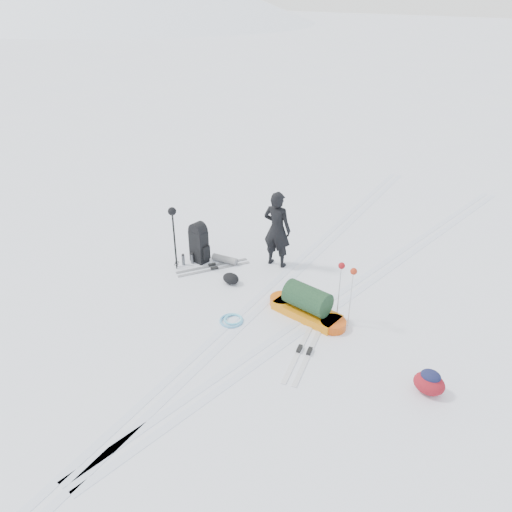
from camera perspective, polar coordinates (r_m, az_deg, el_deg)
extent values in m
plane|color=white|center=(10.17, 0.36, -5.38)|extent=(200.00, 200.00, 0.00)
ellipsoid|color=white|center=(107.33, -13.55, 2.77)|extent=(143.00, 121.00, 93.50)
cube|color=silver|center=(10.23, -0.19, -5.14)|extent=(1.40, 17.97, 0.01)
cube|color=silver|center=(10.11, 0.92, -5.58)|extent=(1.40, 17.97, 0.01)
cube|color=silver|center=(11.15, 11.74, -2.68)|extent=(2.09, 13.88, 0.01)
cube|color=silver|center=(11.07, 12.86, -3.05)|extent=(2.09, 13.88, 0.01)
imported|color=black|center=(11.11, 2.42, 3.06)|extent=(0.70, 0.50, 1.79)
cube|color=orange|center=(9.81, 5.80, -6.40)|extent=(1.38, 0.68, 0.17)
cylinder|color=#C2450B|center=(9.55, 8.80, -7.74)|extent=(0.53, 0.53, 0.17)
cylinder|color=#D75B0C|center=(10.10, 2.97, -5.11)|extent=(0.53, 0.53, 0.17)
cylinder|color=#15301C|center=(9.62, 5.89, -4.80)|extent=(0.93, 0.57, 0.49)
cube|color=black|center=(11.55, -6.54, 1.12)|extent=(0.41, 0.31, 0.77)
cylinder|color=black|center=(11.36, -6.65, 2.94)|extent=(0.40, 0.30, 0.37)
cube|color=black|center=(11.48, -5.75, 0.38)|extent=(0.11, 0.21, 0.33)
cylinder|color=slate|center=(11.57, -3.59, -0.37)|extent=(0.62, 0.26, 0.17)
cylinder|color=black|center=(11.24, -9.25, 1.86)|extent=(0.02, 0.02, 1.38)
cylinder|color=black|center=(11.16, -9.32, 1.64)|extent=(0.02, 0.02, 1.38)
torus|color=black|center=(11.51, -9.03, -0.72)|extent=(0.10, 0.10, 0.01)
torus|color=black|center=(11.43, -9.09, -0.95)|extent=(0.10, 0.10, 0.01)
sphere|color=black|center=(10.89, -9.58, 5.06)|extent=(0.18, 0.18, 0.18)
cylinder|color=silver|center=(9.52, 9.46, -4.25)|extent=(0.02, 0.02, 1.17)
cylinder|color=silver|center=(9.39, 10.76, -4.90)|extent=(0.02, 0.02, 1.17)
torus|color=silver|center=(9.80, 9.23, -6.67)|extent=(0.09, 0.09, 0.01)
torus|color=silver|center=(9.67, 10.49, -7.34)|extent=(0.09, 0.09, 0.01)
sphere|color=maroon|center=(9.21, 9.76, -1.10)|extent=(0.13, 0.13, 0.13)
sphere|color=maroon|center=(9.07, 11.10, -1.73)|extent=(0.13, 0.13, 0.13)
cube|color=#95979E|center=(11.34, -4.78, -1.52)|extent=(0.97, 1.48, 0.02)
cube|color=gray|center=(11.48, -5.04, -1.12)|extent=(0.97, 1.48, 0.02)
cube|color=black|center=(11.32, -4.78, -1.38)|extent=(0.15, 0.18, 0.05)
cube|color=black|center=(11.46, -5.05, -0.99)|extent=(0.15, 0.18, 0.05)
cube|color=silver|center=(9.00, 4.97, -10.66)|extent=(0.54, 1.80, 0.02)
cube|color=silver|center=(8.97, 6.12, -10.91)|extent=(0.54, 1.80, 0.02)
cube|color=black|center=(8.98, 4.98, -10.49)|extent=(0.11, 0.20, 0.05)
cube|color=black|center=(8.95, 6.13, -10.74)|extent=(0.11, 0.20, 0.05)
torus|color=#55A1CF|center=(9.65, -2.83, -7.37)|extent=(0.51, 0.51, 0.05)
torus|color=#5FC8E6|center=(9.66, -2.62, -7.23)|extent=(0.40, 0.40, 0.04)
ellipsoid|color=maroon|center=(8.54, 19.17, -13.60)|extent=(0.55, 0.45, 0.36)
ellipsoid|color=black|center=(8.44, 19.35, -12.79)|extent=(0.35, 0.30, 0.17)
cylinder|color=#55585D|center=(11.55, -8.31, -0.46)|extent=(0.08, 0.08, 0.25)
cylinder|color=#53545A|center=(11.60, -7.31, -0.31)|extent=(0.08, 0.08, 0.23)
cylinder|color=black|center=(11.49, -8.36, 0.14)|extent=(0.07, 0.07, 0.03)
cylinder|color=black|center=(11.54, -7.35, 0.25)|extent=(0.07, 0.07, 0.03)
ellipsoid|color=black|center=(10.76, -2.89, -2.58)|extent=(0.44, 0.38, 0.23)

